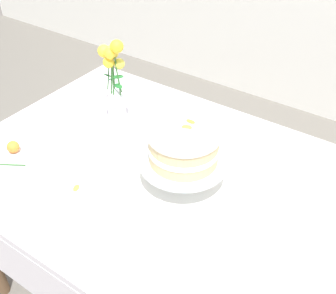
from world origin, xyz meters
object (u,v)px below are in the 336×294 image
object	(u,v)px
dining_table	(155,192)
flower_vase	(114,81)
layer_cake	(184,145)
cake_stand	(183,163)
fallen_rose	(13,148)

from	to	relation	value
dining_table	flower_vase	bearing A→B (deg)	148.80
dining_table	layer_cake	bearing A→B (deg)	8.32
dining_table	cake_stand	xyz separation A→B (m)	(0.11, 0.02, 0.17)
flower_vase	fallen_rose	size ratio (longest dim) A/B	2.70
layer_cake	cake_stand	bearing A→B (deg)	-56.53
dining_table	cake_stand	world-z (taller)	cake_stand
fallen_rose	flower_vase	bearing A→B (deg)	70.08
dining_table	fallen_rose	bearing A→B (deg)	-157.95
cake_stand	dining_table	bearing A→B (deg)	-171.68
dining_table	layer_cake	xyz separation A→B (m)	(0.11, 0.02, 0.25)
cake_stand	layer_cake	xyz separation A→B (m)	(-0.00, 0.00, 0.08)
flower_vase	layer_cake	bearing A→B (deg)	-23.24
cake_stand	flower_vase	bearing A→B (deg)	156.76
dining_table	flower_vase	xyz separation A→B (m)	(-0.35, 0.21, 0.25)
layer_cake	dining_table	bearing A→B (deg)	-171.68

